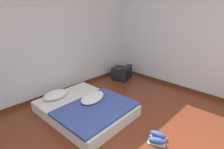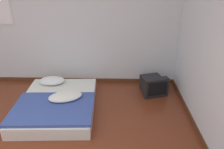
{
  "view_description": "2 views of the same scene",
  "coord_description": "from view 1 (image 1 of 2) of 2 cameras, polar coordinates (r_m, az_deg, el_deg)",
  "views": [
    {
      "loc": [
        -1.57,
        -0.68,
        1.92
      ],
      "look_at": [
        1.12,
        1.95,
        0.49
      ],
      "focal_mm": 28.0,
      "sensor_mm": 36.0,
      "label": 1
    },
    {
      "loc": [
        1.27,
        -1.63,
        2.29
      ],
      "look_at": [
        1.15,
        2.06,
        0.57
      ],
      "focal_mm": 35.0,
      "sensor_mm": 36.0,
      "label": 2
    }
  ],
  "objects": [
    {
      "name": "crt_tv",
      "position": [
        5.02,
        3.32,
        0.56
      ],
      "size": [
        0.57,
        0.57,
        0.4
      ],
      "color": "black",
      "rests_on": "ground_plane"
    },
    {
      "name": "sneaker_pair",
      "position": [
        2.95,
        14.61,
        -19.39
      ],
      "size": [
        0.33,
        0.34,
        0.1
      ],
      "color": "silver",
      "rests_on": "ground_plane"
    },
    {
      "name": "wall_back",
      "position": [
        3.97,
        -22.37,
        10.12
      ],
      "size": [
        7.47,
        0.08,
        2.6
      ],
      "color": "silver",
      "rests_on": "ground_plane"
    },
    {
      "name": "mattress_bed",
      "position": [
        3.46,
        -8.7,
        -10.55
      ],
      "size": [
        1.41,
        1.76,
        0.35
      ],
      "color": "silver",
      "rests_on": "ground_plane"
    }
  ]
}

